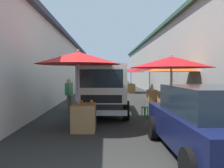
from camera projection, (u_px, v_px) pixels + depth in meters
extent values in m
plane|color=#282826|center=(118.00, 99.00, 16.26)|extent=(90.00, 90.00, 0.00)
cube|color=beige|center=(25.00, 69.00, 18.22)|extent=(49.50, 7.00, 4.18)
cube|color=#383D4C|center=(24.00, 40.00, 18.14)|extent=(49.80, 7.50, 0.24)
cube|color=gray|center=(206.00, 63.00, 18.60)|extent=(49.50, 7.00, 5.20)
cube|color=#284C38|center=(206.00, 28.00, 18.50)|extent=(49.80, 7.50, 0.24)
cylinder|color=#9E9EA3|center=(171.00, 92.00, 7.69)|extent=(0.06, 0.06, 2.27)
cone|color=red|center=(171.00, 62.00, 7.65)|extent=(2.67, 2.67, 0.37)
sphere|color=#9E9EA3|center=(171.00, 55.00, 7.64)|extent=(0.07, 0.07, 0.07)
cube|color=#9E7547|center=(167.00, 116.00, 7.62)|extent=(0.76, 0.74, 0.74)
sphere|color=orange|center=(171.00, 104.00, 7.34)|extent=(0.09, 0.09, 0.09)
sphere|color=orange|center=(161.00, 103.00, 7.44)|extent=(0.09, 0.09, 0.09)
sphere|color=orange|center=(172.00, 102.00, 7.70)|extent=(0.09, 0.09, 0.09)
sphere|color=orange|center=(171.00, 104.00, 7.38)|extent=(0.09, 0.09, 0.09)
sphere|color=orange|center=(175.00, 102.00, 7.39)|extent=(0.09, 0.09, 0.09)
cylinder|color=#9E9EA3|center=(150.00, 83.00, 14.99)|extent=(0.06, 0.06, 2.30)
cone|color=red|center=(150.00, 67.00, 14.95)|extent=(2.16, 2.16, 0.33)
sphere|color=#9E9EA3|center=(150.00, 64.00, 14.94)|extent=(0.07, 0.07, 0.07)
cube|color=brown|center=(152.00, 96.00, 15.13)|extent=(0.91, 0.59, 0.71)
sphere|color=orange|center=(149.00, 89.00, 15.22)|extent=(0.09, 0.09, 0.09)
sphere|color=orange|center=(152.00, 90.00, 14.89)|extent=(0.09, 0.09, 0.09)
sphere|color=orange|center=(153.00, 89.00, 14.93)|extent=(0.09, 0.09, 0.09)
cylinder|color=#9E9EA3|center=(172.00, 86.00, 11.66)|extent=(0.06, 0.06, 2.29)
cone|color=#D84C14|center=(172.00, 67.00, 11.63)|extent=(2.62, 2.62, 0.45)
sphere|color=#9E9EA3|center=(172.00, 62.00, 11.62)|extent=(0.07, 0.07, 0.07)
cube|color=olive|center=(166.00, 100.00, 11.92)|extent=(0.70, 0.74, 0.84)
sphere|color=orange|center=(166.00, 91.00, 11.92)|extent=(0.09, 0.09, 0.09)
sphere|color=orange|center=(161.00, 89.00, 12.07)|extent=(0.09, 0.09, 0.09)
sphere|color=orange|center=(169.00, 91.00, 11.88)|extent=(0.09, 0.09, 0.09)
sphere|color=orange|center=(168.00, 91.00, 11.79)|extent=(0.09, 0.09, 0.09)
sphere|color=orange|center=(168.00, 90.00, 12.14)|extent=(0.09, 0.09, 0.09)
cylinder|color=#9E9EA3|center=(131.00, 80.00, 21.98)|extent=(0.06, 0.06, 2.31)
cone|color=red|center=(131.00, 70.00, 21.94)|extent=(2.81, 2.81, 0.37)
sphere|color=#9E9EA3|center=(131.00, 68.00, 21.93)|extent=(0.07, 0.07, 0.07)
cube|color=olive|center=(131.00, 88.00, 22.04)|extent=(0.78, 0.65, 0.82)
sphere|color=orange|center=(130.00, 83.00, 22.21)|extent=(0.09, 0.09, 0.09)
sphere|color=orange|center=(129.00, 83.00, 22.20)|extent=(0.09, 0.09, 0.09)
sphere|color=orange|center=(132.00, 83.00, 22.16)|extent=(0.09, 0.09, 0.09)
cylinder|color=#9E9EA3|center=(78.00, 91.00, 7.21)|extent=(0.06, 0.06, 2.37)
cone|color=red|center=(78.00, 58.00, 7.17)|extent=(2.58, 2.58, 0.38)
sphere|color=#9E9EA3|center=(78.00, 50.00, 7.16)|extent=(0.07, 0.07, 0.07)
cube|color=#9E7547|center=(84.00, 117.00, 7.19)|extent=(1.00, 0.70, 0.79)
sphere|color=orange|center=(92.00, 101.00, 7.04)|extent=(0.09, 0.09, 0.09)
sphere|color=orange|center=(79.00, 102.00, 7.44)|extent=(0.09, 0.09, 0.09)
sphere|color=orange|center=(82.00, 101.00, 7.51)|extent=(0.09, 0.09, 0.09)
cube|color=#0F1438|center=(208.00, 129.00, 4.89)|extent=(3.91, 1.75, 0.64)
cube|color=#19232D|center=(212.00, 101.00, 4.72)|extent=(2.35, 1.53, 0.56)
cube|color=black|center=(179.00, 121.00, 6.80)|extent=(0.11, 1.65, 0.20)
cube|color=silver|center=(158.00, 112.00, 6.79)|extent=(0.06, 0.24, 0.14)
cube|color=silver|center=(199.00, 111.00, 6.83)|extent=(0.06, 0.24, 0.14)
cylinder|color=black|center=(153.00, 128.00, 6.19)|extent=(0.60, 0.20, 0.60)
cylinder|color=black|center=(218.00, 127.00, 6.25)|extent=(0.60, 0.20, 0.60)
cylinder|color=black|center=(190.00, 167.00, 3.54)|extent=(0.60, 0.20, 0.60)
cube|color=black|center=(105.00, 102.00, 10.44)|extent=(4.86, 1.68, 0.36)
cube|color=beige|center=(102.00, 83.00, 8.78)|extent=(1.61, 1.81, 1.40)
cube|color=#19232D|center=(101.00, 79.00, 8.03)|extent=(0.12, 1.47, 0.63)
cube|color=#19232D|center=(102.00, 78.00, 8.77)|extent=(1.12, 1.82, 0.45)
cube|color=black|center=(101.00, 99.00, 8.05)|extent=(0.12, 1.40, 0.28)
cube|color=silver|center=(101.00, 113.00, 7.99)|extent=(0.20, 1.75, 0.18)
cube|color=gray|center=(123.00, 91.00, 11.23)|extent=(3.16, 0.20, 0.50)
cube|color=gray|center=(88.00, 91.00, 11.25)|extent=(3.16, 0.20, 0.50)
cube|color=gray|center=(107.00, 89.00, 12.79)|extent=(0.13, 1.65, 0.50)
cylinder|color=black|center=(126.00, 110.00, 8.80)|extent=(0.73, 0.25, 0.72)
cylinder|color=black|center=(79.00, 110.00, 8.83)|extent=(0.73, 0.25, 0.72)
cylinder|color=black|center=(123.00, 101.00, 11.87)|extent=(0.73, 0.25, 0.72)
cylinder|color=black|center=(88.00, 101.00, 11.90)|extent=(0.73, 0.25, 0.72)
cylinder|color=#665B4C|center=(70.00, 103.00, 10.90)|extent=(0.14, 0.14, 0.75)
cylinder|color=#665B4C|center=(68.00, 104.00, 10.76)|extent=(0.14, 0.14, 0.75)
cube|color=#4C8C59|center=(69.00, 89.00, 10.80)|extent=(0.48, 0.32, 0.57)
sphere|color=tan|center=(69.00, 80.00, 10.79)|extent=(0.21, 0.21, 0.21)
cylinder|color=#4C8C59|center=(71.00, 88.00, 11.06)|extent=(0.08, 0.08, 0.51)
cylinder|color=#4C8C59|center=(66.00, 89.00, 10.54)|extent=(0.08, 0.08, 0.51)
cylinder|color=#1E8C3F|center=(145.00, 107.00, 9.29)|extent=(0.30, 0.30, 0.03)
cylinder|color=#1E8C3F|center=(144.00, 112.00, 9.41)|extent=(0.04, 0.04, 0.42)
cylinder|color=#1E8C3F|center=(142.00, 112.00, 9.29)|extent=(0.04, 0.04, 0.42)
cylinder|color=#1E8C3F|center=(145.00, 113.00, 9.18)|extent=(0.04, 0.04, 0.42)
cylinder|color=#1E8C3F|center=(148.00, 112.00, 9.30)|extent=(0.04, 0.04, 0.42)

